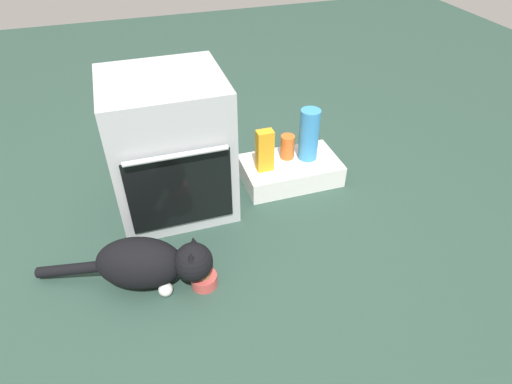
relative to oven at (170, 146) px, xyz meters
name	(u,v)px	position (x,y,z in m)	size (l,w,h in m)	color
ground	(189,266)	(-0.03, -0.49, -0.36)	(8.00, 8.00, 0.00)	#284238
oven	(170,146)	(0.00, 0.00, 0.00)	(0.57, 0.58, 0.72)	#B7BABF
pantry_cabinet	(290,170)	(0.66, 0.00, -0.29)	(0.55, 0.33, 0.13)	white
food_bowl	(204,279)	(0.02, -0.62, -0.32)	(0.12, 0.12, 0.08)	#C64C47
cat	(149,263)	(-0.20, -0.54, -0.23)	(0.76, 0.36, 0.24)	black
sauce_jar	(287,147)	(0.66, 0.05, -0.16)	(0.08, 0.08, 0.14)	#D16023
water_bottle	(309,135)	(0.77, 0.02, -0.08)	(0.11, 0.11, 0.30)	#388CD1
juice_carton	(265,151)	(0.50, -0.02, -0.11)	(0.09, 0.06, 0.24)	orange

